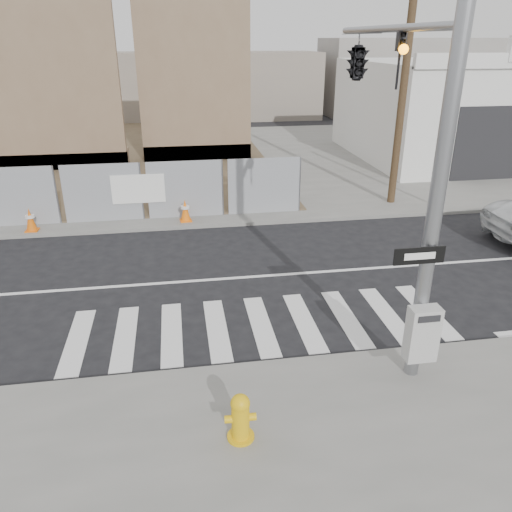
{
  "coord_description": "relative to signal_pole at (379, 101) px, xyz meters",
  "views": [
    {
      "loc": [
        -1.67,
        -12.05,
        5.95
      ],
      "look_at": [
        0.0,
        -1.78,
        1.4
      ],
      "focal_mm": 35.0,
      "sensor_mm": 36.0,
      "label": 1
    }
  ],
  "objects": [
    {
      "name": "ground",
      "position": [
        -2.49,
        2.05,
        -4.78
      ],
      "size": [
        100.0,
        100.0,
        0.0
      ],
      "primitive_type": "plane",
      "color": "black",
      "rests_on": "ground"
    },
    {
      "name": "sidewalk_far",
      "position": [
        -2.49,
        16.05,
        -4.72
      ],
      "size": [
        50.0,
        20.0,
        0.12
      ],
      "primitive_type": "cube",
      "color": "slate",
      "rests_on": "ground"
    },
    {
      "name": "signal_pole",
      "position": [
        0.0,
        0.0,
        0.0
      ],
      "size": [
        0.96,
        5.87,
        7.0
      ],
      "color": "gray",
      "rests_on": "sidewalk_near"
    },
    {
      "name": "far_signal_pole",
      "position": [
        5.51,
        6.65,
        -1.3
      ],
      "size": [
        0.16,
        0.2,
        5.6
      ],
      "color": "gray",
      "rests_on": "sidewalk_far"
    },
    {
      "name": "concrete_wall_left",
      "position": [
        -9.49,
        15.13,
        -1.4
      ],
      "size": [
        6.0,
        1.3,
        8.0
      ],
      "color": "brown",
      "rests_on": "sidewalk_far"
    },
    {
      "name": "concrete_wall_right",
      "position": [
        -2.99,
        16.13,
        -1.4
      ],
      "size": [
        5.5,
        1.3,
        8.0
      ],
      "color": "brown",
      "rests_on": "sidewalk_far"
    },
    {
      "name": "auto_shop",
      "position": [
        11.5,
        15.01,
        -2.25
      ],
      "size": [
        12.0,
        10.2,
        5.95
      ],
      "color": "silver",
      "rests_on": "sidewalk_far"
    },
    {
      "name": "utility_pole_right",
      "position": [
        4.01,
        7.55,
        0.42
      ],
      "size": [
        1.6,
        0.28,
        10.0
      ],
      "color": "#463521",
      "rests_on": "sidewalk_far"
    },
    {
      "name": "fire_hydrant",
      "position": [
        -3.42,
        -3.93,
        -4.25
      ],
      "size": [
        0.51,
        0.46,
        0.83
      ],
      "rotation": [
        0.0,
        0.0,
        -0.06
      ],
      "color": "#DFAC0C",
      "rests_on": "sidewalk_near"
    },
    {
      "name": "traffic_cone_c",
      "position": [
        -9.0,
        6.42,
        -4.29
      ],
      "size": [
        0.41,
        0.41,
        0.77
      ],
      "rotation": [
        0.0,
        0.0,
        -0.05
      ],
      "color": "#DF5D0B",
      "rests_on": "sidewalk_far"
    },
    {
      "name": "traffic_cone_d",
      "position": [
        -3.95,
        6.58,
        -4.29
      ],
      "size": [
        0.43,
        0.43,
        0.77
      ],
      "rotation": [
        0.0,
        0.0,
        0.1
      ],
      "color": "orange",
      "rests_on": "sidewalk_far"
    }
  ]
}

